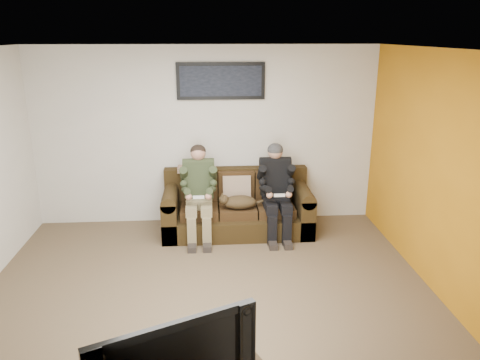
{
  "coord_description": "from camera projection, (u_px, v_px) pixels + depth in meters",
  "views": [
    {
      "loc": [
        0.02,
        -4.49,
        2.75
      ],
      "look_at": [
        0.42,
        1.2,
        0.95
      ],
      "focal_mm": 35.0,
      "sensor_mm": 36.0,
      "label": 1
    }
  ],
  "objects": [
    {
      "name": "person_left",
      "position": [
        199.0,
        188.0,
        6.44
      ],
      "size": [
        0.51,
        0.87,
        1.27
      ],
      "color": "#807250",
      "rests_on": "sofa"
    },
    {
      "name": "ceiling",
      "position": [
        203.0,
        50.0,
        4.31
      ],
      "size": [
        5.0,
        5.0,
        0.0
      ],
      "primitive_type": "plane",
      "rotation": [
        3.14,
        0.0,
        0.0
      ],
      "color": "silver",
      "rests_on": "ground"
    },
    {
      "name": "cat",
      "position": [
        238.0,
        202.0,
        6.45
      ],
      "size": [
        0.66,
        0.26,
        0.24
      ],
      "color": "#4B371D",
      "rests_on": "sofa"
    },
    {
      "name": "throw_blanket",
      "position": [
        192.0,
        169.0,
        6.81
      ],
      "size": [
        0.43,
        0.21,
        0.08
      ],
      "primitive_type": "cube",
      "color": "tan",
      "rests_on": "sofa"
    },
    {
      "name": "framed_poster",
      "position": [
        221.0,
        81.0,
        6.59
      ],
      "size": [
        1.25,
        0.05,
        0.52
      ],
      "color": "black",
      "rests_on": "wall_back"
    },
    {
      "name": "television",
      "position": [
        170.0,
        357.0,
        2.99
      ],
      "size": [
        1.07,
        0.58,
        0.64
      ],
      "primitive_type": "imported",
      "rotation": [
        0.0,
        0.0,
        0.42
      ],
      "color": "black",
      "rests_on": "tv_stand"
    },
    {
      "name": "wall_right",
      "position": [
        447.0,
        178.0,
        4.87
      ],
      "size": [
        0.0,
        4.5,
        4.5
      ],
      "primitive_type": "plane",
      "rotation": [
        1.57,
        0.0,
        -1.57
      ],
      "color": "beige",
      "rests_on": "ground"
    },
    {
      "name": "floor",
      "position": [
        209.0,
        297.0,
        5.09
      ],
      "size": [
        5.0,
        5.0,
        0.0
      ],
      "primitive_type": "plane",
      "color": "brown",
      "rests_on": "ground"
    },
    {
      "name": "accent_wall_right",
      "position": [
        446.0,
        178.0,
        4.87
      ],
      "size": [
        0.0,
        4.5,
        4.5
      ],
      "primitive_type": "plane",
      "rotation": [
        1.57,
        0.0,
        -1.57
      ],
      "color": "#BB7612",
      "rests_on": "ground"
    },
    {
      "name": "person_right",
      "position": [
        276.0,
        186.0,
        6.51
      ],
      "size": [
        0.51,
        0.86,
        1.28
      ],
      "color": "black",
      "rests_on": "sofa"
    },
    {
      "name": "wall_back",
      "position": [
        206.0,
        136.0,
        6.84
      ],
      "size": [
        5.0,
        0.0,
        5.0
      ],
      "primitive_type": "plane",
      "rotation": [
        1.57,
        0.0,
        0.0
      ],
      "color": "beige",
      "rests_on": "ground"
    },
    {
      "name": "wall_front",
      "position": [
        207.0,
        309.0,
        2.56
      ],
      "size": [
        5.0,
        0.0,
        5.0
      ],
      "primitive_type": "plane",
      "rotation": [
        -1.57,
        0.0,
        0.0
      ],
      "color": "beige",
      "rests_on": "ground"
    },
    {
      "name": "throw_pillow",
      "position": [
        237.0,
        189.0,
        6.71
      ],
      "size": [
        0.4,
        0.19,
        0.4
      ],
      "primitive_type": "cube",
      "rotation": [
        -0.21,
        0.0,
        0.0
      ],
      "color": "#977A63",
      "rests_on": "sofa"
    },
    {
      "name": "sofa",
      "position": [
        237.0,
        208.0,
        6.76
      ],
      "size": [
        2.09,
        0.9,
        0.86
      ],
      "color": "black",
      "rests_on": "ground"
    }
  ]
}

